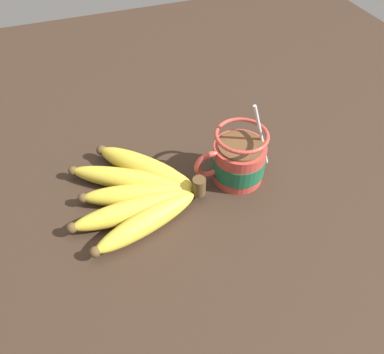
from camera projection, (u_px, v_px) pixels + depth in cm
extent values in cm
cube|color=#332319|center=(191.00, 188.00, 61.16)|extent=(137.01, 137.01, 2.82)
cylinder|color=#B23D33|center=(239.00, 162.00, 58.60)|extent=(8.12, 8.12, 6.59)
cylinder|color=#195638|center=(238.00, 163.00, 58.77)|extent=(8.32, 8.32, 3.05)
torus|color=#B23D33|center=(210.00, 164.00, 56.67)|extent=(5.09, 0.90, 5.09)
cylinder|color=brown|center=(241.00, 146.00, 56.13)|extent=(6.92, 6.92, 0.40)
torus|color=#B23D33|center=(242.00, 135.00, 54.65)|extent=(8.12, 8.12, 0.60)
cylinder|color=silver|center=(261.00, 136.00, 56.29)|extent=(4.27, 0.50, 12.26)
ellipsoid|color=silver|center=(246.00, 168.00, 60.24)|extent=(3.00, 2.00, 0.80)
cylinder|color=#4C381E|center=(199.00, 186.00, 55.74)|extent=(2.00, 2.00, 3.00)
ellipsoid|color=gold|center=(145.00, 168.00, 59.56)|extent=(14.35, 15.66, 3.86)
sphere|color=#4C381E|center=(102.00, 150.00, 62.44)|extent=(1.74, 1.74, 1.74)
ellipsoid|color=gold|center=(131.00, 180.00, 58.05)|extent=(18.24, 13.27, 3.43)
sphere|color=#4C381E|center=(73.00, 171.00, 59.46)|extent=(1.54, 1.54, 1.54)
ellipsoid|color=gold|center=(138.00, 195.00, 56.04)|extent=(16.61, 7.64, 3.35)
sphere|color=#4C381E|center=(83.00, 198.00, 55.61)|extent=(1.51, 1.51, 1.51)
ellipsoid|color=gold|center=(135.00, 210.00, 54.03)|extent=(18.00, 3.75, 3.46)
sphere|color=#4C381E|center=(72.00, 228.00, 51.81)|extent=(1.56, 1.56, 1.56)
ellipsoid|color=gold|center=(147.00, 221.00, 52.63)|extent=(16.69, 8.22, 3.43)
sphere|color=#4C381E|center=(95.00, 252.00, 49.19)|extent=(1.54, 1.54, 1.54)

